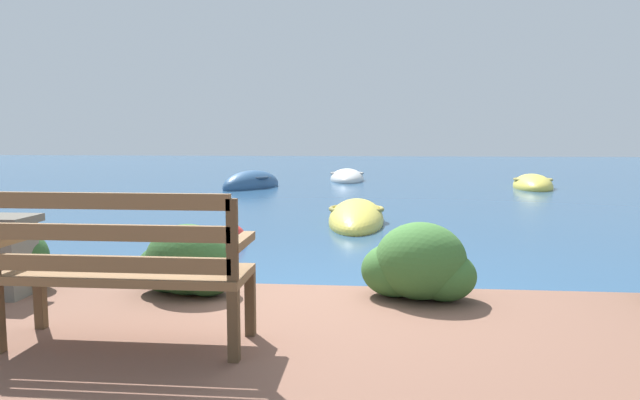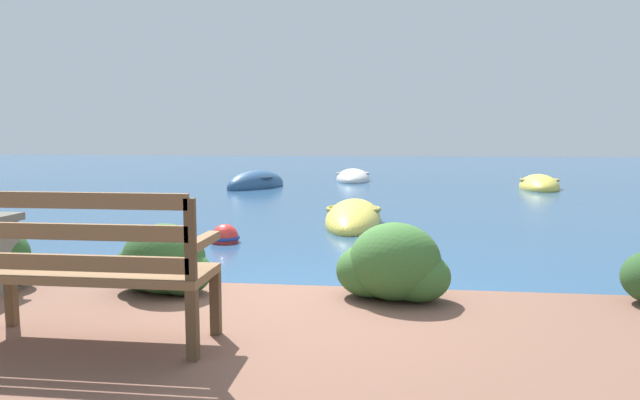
# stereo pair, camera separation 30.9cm
# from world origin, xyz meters

# --- Properties ---
(ground_plane) EXTENTS (80.00, 80.00, 0.00)m
(ground_plane) POSITION_xyz_m (0.00, 0.00, 0.00)
(ground_plane) COLOR navy
(park_bench) EXTENTS (1.44, 0.48, 0.93)m
(park_bench) POSITION_xyz_m (-0.98, -1.51, 0.70)
(park_bench) COLOR brown
(park_bench) RESTS_ON patio_terrace
(hedge_clump_left) EXTENTS (0.81, 0.59, 0.55)m
(hedge_clump_left) POSITION_xyz_m (-1.00, -0.36, 0.46)
(hedge_clump_left) COLOR #2D5628
(hedge_clump_left) RESTS_ON patio_terrace
(hedge_clump_centre) EXTENTS (0.87, 0.62, 0.59)m
(hedge_clump_centre) POSITION_xyz_m (0.80, -0.32, 0.48)
(hedge_clump_centre) COLOR #38662D
(hedge_clump_centre) RESTS_ON patio_terrace
(rowboat_nearest) EXTENTS (0.95, 2.93, 0.65)m
(rowboat_nearest) POSITION_xyz_m (0.17, 5.07, 0.06)
(rowboat_nearest) COLOR #DBC64C
(rowboat_nearest) RESTS_ON ground_plane
(rowboat_mid) EXTENTS (1.82, 2.55, 0.88)m
(rowboat_mid) POSITION_xyz_m (-3.04, 11.46, 0.07)
(rowboat_mid) COLOR #2D517A
(rowboat_mid) RESTS_ON ground_plane
(rowboat_far) EXTENTS (1.38, 2.62, 0.71)m
(rowboat_far) POSITION_xyz_m (5.01, 12.17, 0.06)
(rowboat_far) COLOR #DBC64C
(rowboat_far) RESTS_ON ground_plane
(rowboat_outer) EXTENTS (1.25, 2.98, 0.69)m
(rowboat_outer) POSITION_xyz_m (-0.44, 14.60, 0.06)
(rowboat_outer) COLOR silver
(rowboat_outer) RESTS_ON ground_plane
(mooring_buoy) EXTENTS (0.42, 0.42, 0.38)m
(mooring_buoy) POSITION_xyz_m (-1.48, 2.96, 0.07)
(mooring_buoy) COLOR red
(mooring_buoy) RESTS_ON ground_plane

